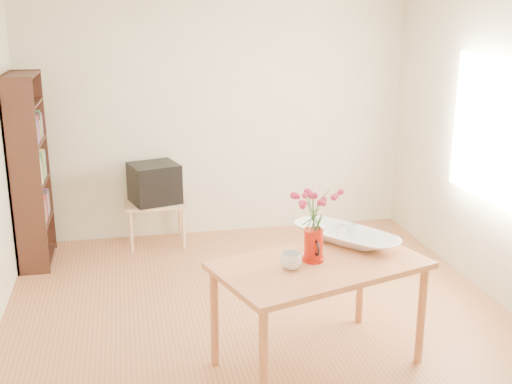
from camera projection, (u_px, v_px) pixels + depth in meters
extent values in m
plane|color=#A3613A|center=(264.00, 327.00, 4.93)|extent=(4.50, 4.50, 0.00)
plane|color=#F3EDC3|center=(218.00, 113.00, 6.68)|extent=(4.00, 0.00, 4.00)
plane|color=#F3EDC3|center=(392.00, 300.00, 2.45)|extent=(4.00, 0.00, 4.00)
plane|color=white|center=(494.00, 131.00, 5.21)|extent=(0.00, 1.30, 1.30)
cube|color=#B86A3F|center=(320.00, 265.00, 4.24)|extent=(1.54, 1.16, 0.04)
cylinder|color=#B86A3F|center=(263.00, 364.00, 3.77)|extent=(0.06, 0.06, 0.71)
cylinder|color=#B86A3F|center=(421.00, 315.00, 4.36)|extent=(0.06, 0.06, 0.71)
cylinder|color=#B86A3F|center=(214.00, 318.00, 4.32)|extent=(0.06, 0.06, 0.71)
cylinder|color=#B86A3F|center=(361.00, 280.00, 4.91)|extent=(0.06, 0.06, 0.71)
cube|color=tan|center=(155.00, 203.00, 6.52)|extent=(0.60, 0.45, 0.03)
cylinder|color=tan|center=(131.00, 232.00, 6.36)|extent=(0.04, 0.04, 0.43)
cylinder|color=tan|center=(183.00, 229.00, 6.46)|extent=(0.04, 0.04, 0.43)
cylinder|color=tan|center=(130.00, 220.00, 6.71)|extent=(0.04, 0.04, 0.43)
cylinder|color=tan|center=(180.00, 217.00, 6.81)|extent=(0.04, 0.04, 0.43)
cube|color=black|center=(25.00, 180.00, 5.64)|extent=(0.28, 0.02, 1.80)
cube|color=black|center=(34.00, 162.00, 6.28)|extent=(0.28, 0.03, 1.80)
cube|color=black|center=(15.00, 172.00, 5.93)|extent=(0.02, 0.70, 1.80)
cube|color=black|center=(39.00, 257.00, 6.20)|extent=(0.27, 0.65, 0.02)
cube|color=black|center=(35.00, 222.00, 6.10)|extent=(0.27, 0.65, 0.02)
cube|color=black|center=(31.00, 183.00, 5.99)|extent=(0.27, 0.65, 0.02)
cube|color=black|center=(27.00, 143.00, 5.89)|extent=(0.27, 0.65, 0.02)
cube|color=black|center=(23.00, 104.00, 5.78)|extent=(0.27, 0.65, 0.02)
cube|color=black|center=(20.00, 75.00, 5.71)|extent=(0.27, 0.65, 0.02)
cylinder|color=red|center=(313.00, 246.00, 4.23)|extent=(0.13, 0.13, 0.21)
cylinder|color=red|center=(313.00, 259.00, 4.26)|extent=(0.15, 0.15, 0.02)
cylinder|color=red|center=(314.00, 230.00, 4.20)|extent=(0.13, 0.13, 0.01)
cone|color=red|center=(316.00, 237.00, 4.15)|extent=(0.05, 0.07, 0.06)
torus|color=black|center=(310.00, 240.00, 4.30)|extent=(0.02, 0.10, 0.10)
imported|color=white|center=(291.00, 261.00, 4.12)|extent=(0.17, 0.17, 0.11)
imported|color=white|center=(347.00, 208.00, 4.53)|extent=(0.75, 0.75, 0.50)
imported|color=white|center=(341.00, 215.00, 4.54)|extent=(0.09, 0.09, 0.07)
imported|color=white|center=(351.00, 214.00, 4.57)|extent=(0.10, 0.10, 0.06)
cube|color=black|center=(154.00, 183.00, 6.46)|extent=(0.55, 0.52, 0.40)
cube|color=black|center=(154.00, 179.00, 6.52)|extent=(0.37, 0.31, 0.28)
cube|color=black|center=(155.00, 187.00, 6.25)|extent=(0.34, 0.11, 0.28)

